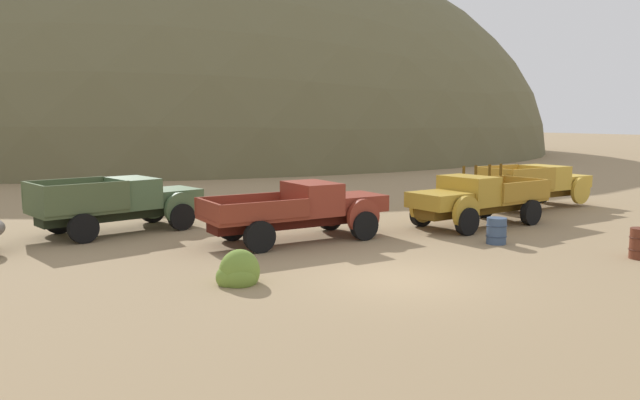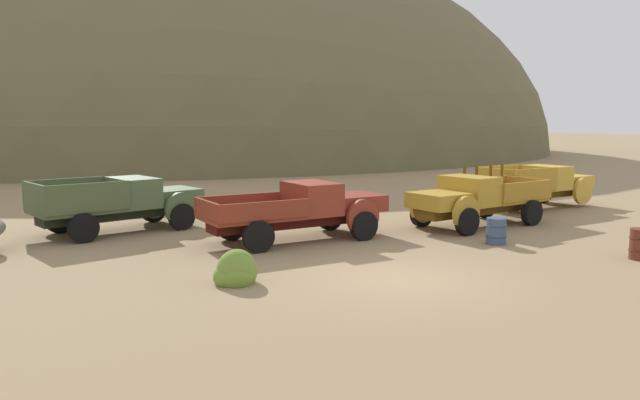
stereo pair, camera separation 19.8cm
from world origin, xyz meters
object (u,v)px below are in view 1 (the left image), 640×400
truck_rust_red (310,209)px  truck_mustard (470,200)px  truck_faded_yellow (541,185)px  truck_weathered_green (130,203)px  oil_drum_by_truck (496,231)px

truck_rust_red → truck_mustard: (6.32, -0.34, 0.01)m
truck_faded_yellow → truck_rust_red: bearing=-176.2°
truck_weathered_green → oil_drum_by_truck: size_ratio=7.26×
truck_weathered_green → truck_mustard: truck_mustard is taller
truck_rust_red → oil_drum_by_truck: truck_rust_red is taller
truck_rust_red → truck_mustard: bearing=-8.9°
truck_rust_red → truck_faded_yellow: truck_faded_yellow is taller
truck_rust_red → oil_drum_by_truck: size_ratio=7.57×
truck_rust_red → oil_drum_by_truck: bearing=-38.4°
oil_drum_by_truck → truck_faded_yellow: bearing=37.2°
truck_faded_yellow → truck_mustard: bearing=-163.2°
truck_mustard → oil_drum_by_truck: (-1.25, -2.90, -0.58)m
truck_weathered_green → truck_mustard: 12.34m
truck_mustard → truck_faded_yellow: size_ratio=1.03×
oil_drum_by_truck → truck_rust_red: bearing=147.4°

